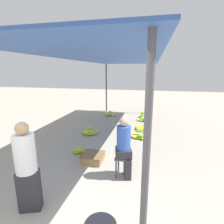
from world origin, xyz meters
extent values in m
cylinder|color=#4C4C51|center=(1.29, 0.30, 1.34)|extent=(0.08, 0.08, 2.69)
cylinder|color=#4C4C51|center=(-1.29, 8.39, 1.34)|extent=(0.08, 0.08, 2.69)
cylinder|color=#4C4C51|center=(1.29, 8.39, 1.34)|extent=(0.08, 0.08, 2.69)
cube|color=#33569E|center=(0.00, 4.35, 2.71)|extent=(2.98, 8.49, 0.04)
cube|color=#2D2D33|center=(-0.61, 0.79, 0.36)|extent=(0.39, 0.30, 0.73)
cylinder|color=white|center=(-0.61, 0.79, 1.04)|extent=(0.42, 0.42, 0.63)
sphere|color=tan|center=(-0.61, 0.79, 1.46)|extent=(0.21, 0.21, 0.21)
cube|color=#4C4C4C|center=(0.76, 2.12, 0.46)|extent=(0.34, 0.34, 0.04)
cylinder|color=#4C4C4C|center=(0.63, 1.98, 0.22)|extent=(0.04, 0.04, 0.44)
cylinder|color=#4C4C4C|center=(0.90, 1.98, 0.22)|extent=(0.04, 0.04, 0.44)
cylinder|color=#4C4C4C|center=(0.63, 2.25, 0.22)|extent=(0.04, 0.04, 0.44)
cylinder|color=#4C4C4C|center=(0.90, 2.25, 0.22)|extent=(0.04, 0.04, 0.44)
cube|color=#2D2D33|center=(0.86, 2.09, 0.24)|extent=(0.22, 0.33, 0.48)
cube|color=#2D2D33|center=(0.76, 2.12, 0.57)|extent=(0.42, 0.42, 0.18)
cylinder|color=#3359B2|center=(0.76, 2.12, 0.92)|extent=(0.37, 0.37, 0.52)
sphere|color=tan|center=(0.76, 2.12, 1.28)|extent=(0.20, 0.20, 0.20)
ellipsoid|color=#B3CC2C|center=(-0.67, 3.10, 0.06)|extent=(0.27, 0.21, 0.11)
ellipsoid|color=#74B337|center=(-0.75, 2.93, 0.07)|extent=(0.13, 0.29, 0.10)
ellipsoid|color=#C3D229|center=(-0.70, 2.96, 0.09)|extent=(0.28, 0.29, 0.12)
ellipsoid|color=#89BB34|center=(-0.65, 2.86, 0.13)|extent=(0.35, 0.18, 0.12)
ellipsoid|color=#9AC231|center=(-0.70, 2.96, 0.05)|extent=(0.35, 0.31, 0.10)
ellipsoid|color=#B7CD2B|center=(-0.86, 4.47, 0.11)|extent=(0.32, 0.24, 0.13)
ellipsoid|color=#A9C82E|center=(-0.93, 4.54, 0.23)|extent=(0.23, 0.19, 0.12)
ellipsoid|color=#90BE32|center=(-1.02, 4.59, 0.08)|extent=(0.35, 0.29, 0.13)
ellipsoid|color=#7FB735|center=(-0.80, 4.37, 0.08)|extent=(0.26, 0.23, 0.11)
ellipsoid|color=yellow|center=(-0.97, 4.38, 0.11)|extent=(0.27, 0.34, 0.11)
ellipsoid|color=#7EB735|center=(-0.91, 4.50, 0.05)|extent=(0.61, 0.53, 0.10)
ellipsoid|color=yellow|center=(-0.60, 7.24, 0.07)|extent=(0.19, 0.35, 0.12)
ellipsoid|color=#C6D429|center=(-0.59, 7.39, 0.06)|extent=(0.16, 0.23, 0.13)
ellipsoid|color=#B0CB2D|center=(-0.80, 7.36, 0.21)|extent=(0.18, 0.27, 0.09)
ellipsoid|color=#CED727|center=(-0.91, 7.17, 0.12)|extent=(0.32, 0.35, 0.14)
ellipsoid|color=#C2D229|center=(-1.03, 7.38, 0.07)|extent=(0.19, 0.31, 0.10)
ellipsoid|color=#A5C62F|center=(-0.81, 7.34, 0.05)|extent=(0.54, 0.47, 0.10)
ellipsoid|color=#AECA2D|center=(1.12, 4.61, 0.09)|extent=(0.23, 0.25, 0.14)
ellipsoid|color=#7EB736|center=(0.99, 4.39, 0.13)|extent=(0.27, 0.21, 0.10)
ellipsoid|color=#7EB735|center=(0.93, 4.57, 0.23)|extent=(0.34, 0.18, 0.09)
ellipsoid|color=#7EB736|center=(1.07, 4.36, 0.06)|extent=(0.19, 0.26, 0.11)
ellipsoid|color=yellow|center=(0.92, 4.56, 0.05)|extent=(0.59, 0.51, 0.10)
ellipsoid|color=#93BF32|center=(1.09, 5.53, 0.07)|extent=(0.23, 0.19, 0.14)
ellipsoid|color=#A3C62F|center=(1.03, 5.62, 0.07)|extent=(0.30, 0.23, 0.14)
ellipsoid|color=#A3C52F|center=(1.13, 5.37, 0.07)|extent=(0.27, 0.12, 0.11)
ellipsoid|color=#B1CB2D|center=(0.82, 5.47, 0.08)|extent=(0.31, 0.30, 0.13)
ellipsoid|color=yellow|center=(0.96, 5.47, 0.05)|extent=(0.49, 0.43, 0.10)
ellipsoid|color=#79B536|center=(0.96, 6.77, 0.10)|extent=(0.16, 0.27, 0.10)
ellipsoid|color=#76B437|center=(0.87, 6.64, 0.07)|extent=(0.23, 0.19, 0.14)
ellipsoid|color=#C3D229|center=(0.77, 6.65, 0.05)|extent=(0.29, 0.27, 0.11)
ellipsoid|color=#7DB636|center=(1.05, 6.63, 0.11)|extent=(0.18, 0.27, 0.09)
ellipsoid|color=#86BA34|center=(0.92, 6.83, 0.12)|extent=(0.17, 0.25, 0.09)
ellipsoid|color=#AECA2D|center=(1.00, 6.72, 0.13)|extent=(0.17, 0.26, 0.11)
ellipsoid|color=yellow|center=(0.90, 6.72, 0.11)|extent=(0.23, 0.16, 0.13)
ellipsoid|color=#88BB34|center=(0.95, 6.73, 0.05)|extent=(0.49, 0.43, 0.10)
ellipsoid|color=#7CB636|center=(1.00, 7.36, 0.15)|extent=(0.11, 0.26, 0.14)
ellipsoid|color=#C4D329|center=(0.89, 7.30, 0.08)|extent=(0.23, 0.34, 0.10)
ellipsoid|color=yellow|center=(1.03, 7.28, 0.11)|extent=(0.31, 0.16, 0.11)
ellipsoid|color=#AFCA2D|center=(0.91, 7.23, 0.13)|extent=(0.29, 0.36, 0.09)
ellipsoid|color=#96C031|center=(0.91, 7.27, 0.12)|extent=(0.31, 0.34, 0.13)
ellipsoid|color=yellow|center=(0.90, 7.32, 0.25)|extent=(0.24, 0.12, 0.13)
ellipsoid|color=#79B536|center=(0.90, 7.31, 0.05)|extent=(0.38, 0.33, 0.10)
cube|color=#9E7A4C|center=(-0.11, 2.57, 0.09)|extent=(0.52, 0.52, 0.19)
cube|color=brown|center=(-0.11, 2.57, 0.20)|extent=(0.54, 0.54, 0.02)
camera|label=1|loc=(1.32, -1.38, 2.32)|focal=28.00mm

